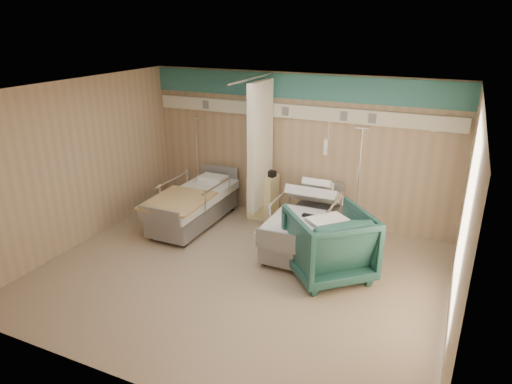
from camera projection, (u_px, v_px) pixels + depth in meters
ground at (239, 274)px, 7.04m from camera, size 6.00×5.00×0.00m
room_walls at (243, 154)px, 6.62m from camera, size 6.04×5.04×2.82m
bed_right at (303, 230)px, 7.81m from camera, size 1.00×2.16×0.63m
bed_left at (194, 209)px, 8.66m from camera, size 1.00×2.16×0.63m
bedside_cabinet at (263, 196)px, 8.98m from camera, size 0.50×0.48×0.85m
visitor_armchair at (329, 244)px, 6.85m from camera, size 1.62×1.62×1.06m
waffle_blanket at (331, 211)px, 6.60m from camera, size 0.74×0.75×0.06m
iv_stand_right at (356, 213)px, 8.27m from camera, size 0.35×0.35×1.97m
iv_stand_left at (199, 186)px, 9.66m from camera, size 0.33×0.33×1.85m
call_remote at (308, 216)px, 7.52m from camera, size 0.20×0.09×0.04m
tan_blanket at (178, 201)px, 8.16m from camera, size 1.04×1.28×0.04m
toiletry_bag at (270, 173)px, 8.79m from camera, size 0.24×0.18×0.12m
white_cup at (254, 172)px, 8.88m from camera, size 0.09×0.09×0.13m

